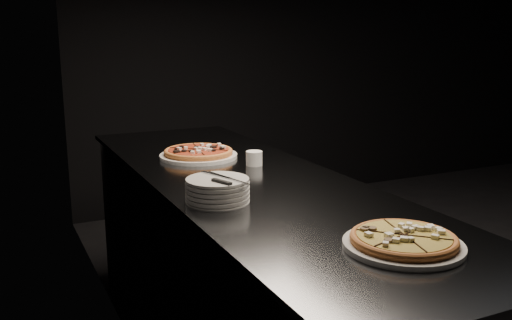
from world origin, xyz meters
name	(u,v)px	position (x,y,z in m)	size (l,w,h in m)	color
wall_left	(151,56)	(-2.50, 0.00, 1.40)	(0.02, 5.00, 2.80)	black
wall_back	(344,41)	(0.00, 2.50, 1.40)	(5.00, 0.02, 2.80)	black
counter	(248,286)	(-2.13, 0.00, 0.46)	(0.74, 2.44, 0.92)	#56585D
pizza_mushroom	(403,241)	(-2.07, -0.85, 0.94)	(0.35, 0.35, 0.04)	silver
pizza_tomato	(198,153)	(-2.18, 0.44, 0.94)	(0.40, 0.40, 0.04)	silver
plate_stack	(218,190)	(-2.35, -0.24, 0.96)	(0.21, 0.21, 0.08)	silver
cutlery	(222,179)	(-2.35, -0.25, 1.00)	(0.07, 0.23, 0.01)	#AEAFB5
ramekin	(254,158)	(-2.01, 0.19, 0.95)	(0.07, 0.07, 0.06)	silver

